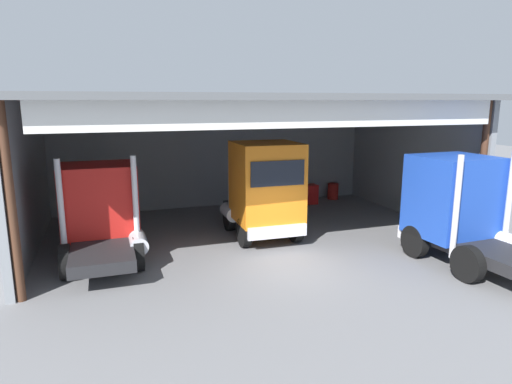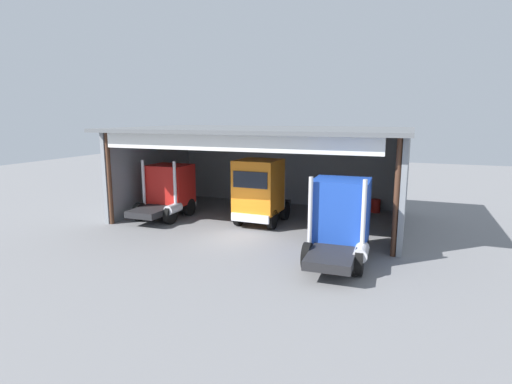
{
  "view_description": "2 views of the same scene",
  "coord_description": "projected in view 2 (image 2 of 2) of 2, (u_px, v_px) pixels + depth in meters",
  "views": [
    {
      "loc": [
        -5.36,
        -12.28,
        5.24
      ],
      "look_at": [
        0.0,
        3.25,
        1.84
      ],
      "focal_mm": 31.0,
      "sensor_mm": 36.0,
      "label": 1
    },
    {
      "loc": [
        8.22,
        -18.18,
        6.12
      ],
      "look_at": [
        0.0,
        3.25,
        1.84
      ],
      "focal_mm": 28.64,
      "sensor_mm": 36.0,
      "label": 2
    }
  ],
  "objects": [
    {
      "name": "tool_cart",
      "position": [
        347.0,
        205.0,
        26.32
      ],
      "size": [
        0.9,
        0.6,
        1.0
      ],
      "primitive_type": "cube",
      "color": "red",
      "rests_on": "ground"
    },
    {
      "name": "truck_blue_center_bay",
      "position": [
        340.0,
        219.0,
        17.37
      ],
      "size": [
        2.62,
        4.79,
        3.7
      ],
      "rotation": [
        0.0,
        0.0,
        0.03
      ],
      "color": "#1E47B7",
      "rests_on": "ground"
    },
    {
      "name": "truck_orange_yard_outside",
      "position": [
        260.0,
        191.0,
        23.13
      ],
      "size": [
        2.51,
        4.69,
        3.74
      ],
      "rotation": [
        0.0,
        0.0,
        3.12
      ],
      "color": "orange",
      "rests_on": "ground"
    },
    {
      "name": "ground_plane",
      "position": [
        233.0,
        239.0,
        20.7
      ],
      "size": [
        80.0,
        80.0,
        0.0
      ],
      "primitive_type": "plane",
      "color": "slate",
      "rests_on": "ground"
    },
    {
      "name": "truck_red_left_bay",
      "position": [
        168.0,
        190.0,
        24.91
      ],
      "size": [
        2.59,
        4.47,
        3.57
      ],
      "rotation": [
        0.0,
        0.0,
        -0.0
      ],
      "color": "red",
      "rests_on": "ground"
    },
    {
      "name": "workshop_shed",
      "position": [
        269.0,
        154.0,
        25.05
      ],
      "size": [
        16.51,
        10.31,
        5.46
      ],
      "color": "gray",
      "rests_on": "ground"
    },
    {
      "name": "oil_drum",
      "position": [
        376.0,
        206.0,
        26.26
      ],
      "size": [
        0.58,
        0.58,
        0.86
      ],
      "primitive_type": "cylinder",
      "color": "#B21E19",
      "rests_on": "ground"
    }
  ]
}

